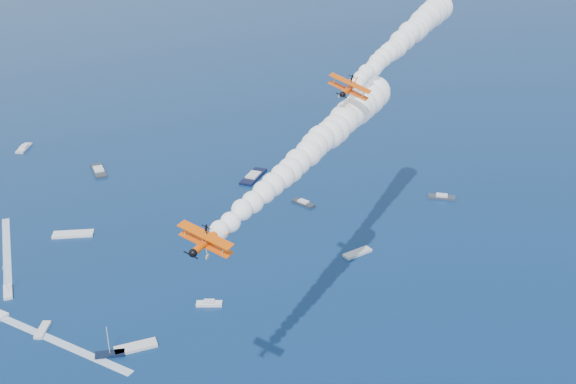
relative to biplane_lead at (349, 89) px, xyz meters
name	(u,v)px	position (x,y,z in m)	size (l,w,h in m)	color
biplane_lead	(349,89)	(0.00, 0.00, 0.00)	(6.42, 7.20, 4.33)	#FC5305
biplane_trail	(207,241)	(-33.33, -21.84, -8.62)	(6.64, 7.45, 4.49)	#FF5705
smoke_trail_lead	(403,40)	(22.23, 16.52, 2.09)	(45.60, 35.42, 10.14)	white
smoke_trail_trail	(311,150)	(-10.39, -6.31, -6.53)	(46.86, 33.66, 10.14)	white
spectator_boats	(148,257)	(-20.05, 64.45, -61.24)	(181.92, 193.24, 0.70)	white
boat_wakes	(32,292)	(-49.95, 61.72, -61.56)	(22.64, 83.91, 0.04)	white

